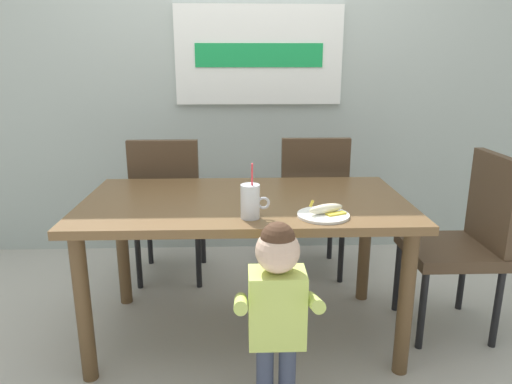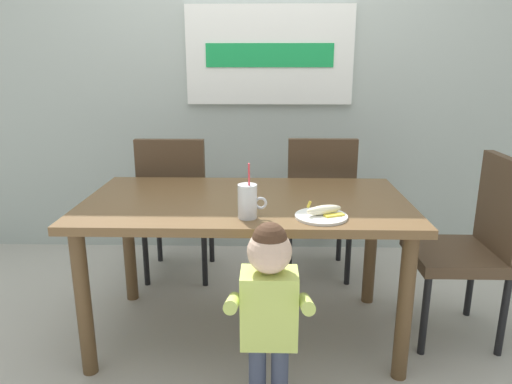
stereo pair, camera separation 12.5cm
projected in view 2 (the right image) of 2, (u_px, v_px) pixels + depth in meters
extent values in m
plane|color=#B7B2A8|center=(247.00, 331.00, 2.53)|extent=(24.00, 24.00, 0.00)
cube|color=#ADB7B2|center=(253.00, 55.00, 3.36)|extent=(6.40, 0.12, 2.90)
cube|color=white|center=(270.00, 55.00, 3.28)|extent=(1.17, 0.04, 0.68)
cube|color=green|center=(270.00, 55.00, 3.26)|extent=(0.89, 0.01, 0.16)
cube|color=brown|center=(246.00, 203.00, 2.33)|extent=(1.60, 0.87, 0.04)
cylinder|color=brown|center=(84.00, 304.00, 2.10)|extent=(0.07, 0.07, 0.71)
cylinder|color=brown|center=(405.00, 308.00, 2.07)|extent=(0.07, 0.07, 0.71)
cylinder|color=brown|center=(129.00, 244.00, 2.79)|extent=(0.07, 0.07, 0.71)
cylinder|color=brown|center=(371.00, 247.00, 2.76)|extent=(0.07, 0.07, 0.71)
cube|color=#4C3826|center=(179.00, 210.00, 3.12)|extent=(0.44, 0.44, 0.06)
cube|color=#4C3826|center=(171.00, 178.00, 2.85)|extent=(0.42, 0.05, 0.48)
cylinder|color=black|center=(211.00, 234.00, 3.36)|extent=(0.04, 0.04, 0.42)
cylinder|color=black|center=(159.00, 234.00, 3.37)|extent=(0.04, 0.04, 0.42)
cylinder|color=black|center=(204.00, 255.00, 3.00)|extent=(0.04, 0.04, 0.42)
cylinder|color=black|center=(146.00, 255.00, 3.00)|extent=(0.04, 0.04, 0.42)
cube|color=#4C3826|center=(317.00, 209.00, 3.14)|extent=(0.44, 0.44, 0.06)
cube|color=#4C3826|center=(322.00, 178.00, 2.87)|extent=(0.42, 0.05, 0.48)
cylinder|color=black|center=(339.00, 233.00, 3.38)|extent=(0.04, 0.04, 0.42)
cylinder|color=black|center=(287.00, 233.00, 3.39)|extent=(0.04, 0.04, 0.42)
cylinder|color=black|center=(348.00, 254.00, 3.01)|extent=(0.04, 0.04, 0.42)
cylinder|color=black|center=(289.00, 254.00, 3.02)|extent=(0.04, 0.04, 0.42)
cube|color=#4C3826|center=(454.00, 255.00, 2.40)|extent=(0.44, 0.44, 0.06)
cube|color=#4C3826|center=(501.00, 205.00, 2.32)|extent=(0.05, 0.42, 0.48)
cylinder|color=black|center=(403.00, 281.00, 2.65)|extent=(0.04, 0.04, 0.42)
cylinder|color=black|center=(425.00, 316.00, 2.28)|extent=(0.04, 0.04, 0.42)
cylinder|color=black|center=(471.00, 281.00, 2.64)|extent=(0.04, 0.04, 0.42)
cylinder|color=black|center=(503.00, 317.00, 2.27)|extent=(0.04, 0.04, 0.42)
cylinder|color=#3F4760|center=(257.00, 378.00, 1.89)|extent=(0.07, 0.07, 0.34)
cylinder|color=#3F4760|center=(280.00, 379.00, 1.89)|extent=(0.07, 0.07, 0.34)
cube|color=#C6DB66|center=(269.00, 308.00, 1.81)|extent=(0.22, 0.15, 0.30)
sphere|color=beige|center=(270.00, 251.00, 1.74)|extent=(0.17, 0.17, 0.17)
sphere|color=#472D1E|center=(270.00, 240.00, 1.73)|extent=(0.13, 0.13, 0.13)
cylinder|color=#C6DB66|center=(232.00, 303.00, 1.78)|extent=(0.05, 0.24, 0.13)
cylinder|color=#C6DB66|center=(306.00, 304.00, 1.78)|extent=(0.05, 0.24, 0.13)
cylinder|color=silver|center=(247.00, 201.00, 2.02)|extent=(0.08, 0.08, 0.15)
cylinder|color=beige|center=(247.00, 208.00, 2.03)|extent=(0.07, 0.07, 0.08)
torus|color=silver|center=(261.00, 203.00, 2.02)|extent=(0.06, 0.01, 0.06)
cylinder|color=#E5333F|center=(249.00, 187.00, 2.00)|extent=(0.01, 0.06, 0.22)
cylinder|color=white|center=(321.00, 216.00, 2.04)|extent=(0.23, 0.23, 0.01)
ellipsoid|color=#F4EAC6|center=(324.00, 210.00, 2.04)|extent=(0.17, 0.11, 0.04)
cube|color=yellow|center=(334.00, 215.00, 2.03)|extent=(0.10, 0.06, 0.01)
cube|color=yellow|center=(324.00, 211.00, 2.09)|extent=(0.10, 0.06, 0.01)
cylinder|color=yellow|center=(309.00, 204.00, 2.01)|extent=(0.03, 0.02, 0.03)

